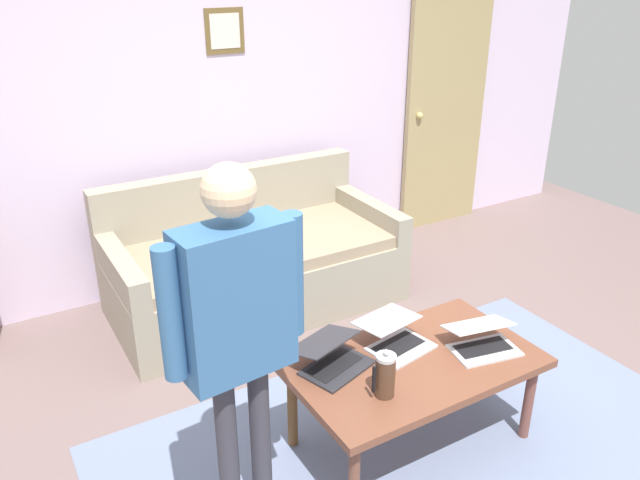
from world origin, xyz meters
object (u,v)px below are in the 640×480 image
Objects in this scene: french_press at (385,375)px; person_standing at (237,319)px; laptop_right at (396,338)px; couch at (253,263)px; laptop_center at (482,341)px; interior_door at (445,110)px; coffee_table at (414,369)px; laptop_left at (332,358)px.

person_standing reaches higher than french_press.
person_standing reaches higher than laptop_right.
couch is at bearing -87.50° from laptop_right.
person_standing is (0.91, 0.23, 0.51)m from laptop_right.
couch is 5.26× the size of laptop_center.
french_press is (2.29, 2.32, -0.44)m from interior_door.
person_standing is at bearing 0.02° from laptop_center.
coffee_table is at bearing 92.46° from couch.
laptop_left is 0.74m from laptop_center.
laptop_right is (0.01, -0.15, 0.09)m from coffee_table.
person_standing is (1.26, 0.00, 0.51)m from laptop_center.
laptop_right is 1.07m from person_standing.
laptop_left is 0.24× the size of person_standing.
laptop_right is (0.35, -0.23, 0.00)m from laptop_center.
french_press is 0.14× the size of person_standing.
couch is 1.63× the size of coffee_table.
interior_door reaches higher than laptop_left.
laptop_left reaches higher than laptop_center.
person_standing is at bearing 64.12° from couch.
french_press is (0.27, 0.28, 0.06)m from laptop_right.
laptop_right is at bearing -33.91° from laptop_center.
laptop_center is 1.00× the size of laptop_right.
coffee_table is 0.34m from french_press.
person_standing reaches higher than couch.
person_standing is (2.93, 2.27, 0.01)m from interior_door.
interior_door is 3.71m from person_standing.
coffee_table is 0.36m from laptop_center.
interior_door reaches higher than french_press.
laptop_center is (-0.41, 1.74, 0.22)m from couch.
laptop_center reaches higher than laptop_right.
french_press is (0.28, 0.14, 0.15)m from coffee_table.
person_standing is (0.64, -0.05, 0.45)m from french_press.
person_standing is at bearing 37.71° from interior_door.
interior_door is 5.61× the size of laptop_right.
laptop_center is at bearing 146.09° from laptop_right.
couch is at bearing 14.05° from interior_door.
laptop_center is (-0.70, 0.24, -0.00)m from laptop_left.
laptop_left is (0.36, -0.16, 0.09)m from coffee_table.
couch is 1.83m from french_press.
laptop_left is at bearing -23.54° from coffee_table.
laptop_right is at bearing 178.04° from laptop_left.
french_press is at bearing 26.29° from coffee_table.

